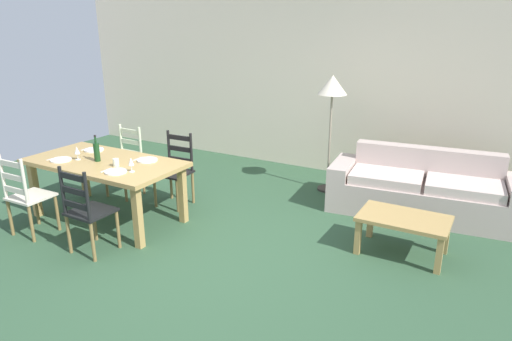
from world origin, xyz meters
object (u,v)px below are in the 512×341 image
object	(u,v)px
dining_chair_near_left	(26,196)
wine_glass_near_left	(77,151)
dining_table	(105,168)
dining_chair_far_left	(126,161)
coffee_cup_primary	(116,162)
dining_chair_near_right	(87,211)
wine_bottle	(97,152)
standing_lamp	(332,92)
wine_glass_near_right	(131,162)
dining_chair_far_right	(176,170)
coffee_table	(404,223)
couch	(423,191)

from	to	relation	value
dining_chair_near_left	wine_glass_near_left	world-z (taller)	dining_chair_near_left
dining_table	dining_chair_near_left	xyz separation A→B (m)	(-0.45, -0.75, -0.19)
dining_chair_far_left	coffee_cup_primary	bearing A→B (deg)	-49.81
dining_chair_near_right	wine_glass_near_left	xyz separation A→B (m)	(-0.78, 0.60, 0.38)
wine_bottle	standing_lamp	bearing A→B (deg)	48.81
wine_glass_near_right	coffee_cup_primary	distance (m)	0.31
dining_chair_far_right	standing_lamp	xyz separation A→B (m)	(1.56, 1.48, 0.93)
coffee_table	dining_table	bearing A→B (deg)	-165.38
dining_chair_near_right	dining_chair_far_right	world-z (taller)	same
dining_chair_near_right	dining_chair_far_left	bearing A→B (deg)	121.46
dining_chair_far_left	dining_chair_near_left	bearing A→B (deg)	-91.41
dining_chair_far_right	standing_lamp	size ratio (longest dim) A/B	0.59
wine_glass_near_left	standing_lamp	distance (m)	3.35
wine_glass_near_left	dining_chair_near_right	bearing A→B (deg)	-37.33
dining_table	couch	bearing A→B (deg)	32.14
dining_table	coffee_cup_primary	distance (m)	0.32
wine_glass_near_right	wine_glass_near_left	bearing A→B (deg)	178.55
dining_chair_far_left	coffee_table	distance (m)	3.75
dining_chair_near_right	wine_bottle	xyz separation A→B (m)	(-0.53, 0.67, 0.39)
dining_chair_far_right	wine_glass_near_right	bearing A→B (deg)	-79.77
wine_bottle	dining_chair_near_left	bearing A→B (deg)	-119.11
dining_chair_far_right	couch	bearing A→B (deg)	24.01
standing_lamp	dining_chair_near_left	bearing A→B (deg)	-128.69
dining_chair_near_left	wine_glass_near_right	xyz separation A→B (m)	(1.03, 0.61, 0.38)
dining_table	coffee_cup_primary	world-z (taller)	coffee_cup_primary
dining_chair_near_right	dining_table	bearing A→B (deg)	123.82
couch	wine_bottle	bearing A→B (deg)	-147.67
dining_chair_far_right	wine_glass_near_left	world-z (taller)	dining_chair_far_right
dining_chair_near_left	wine_glass_near_left	xyz separation A→B (m)	(0.15, 0.63, 0.38)
dining_table	wine_glass_near_right	size ratio (longest dim) A/B	11.80
wine_glass_near_left	wine_glass_near_right	size ratio (longest dim) A/B	1.00
coffee_table	couch	bearing A→B (deg)	90.80
couch	dining_chair_far_left	bearing A→B (deg)	-160.13
wine_glass_near_left	coffee_cup_primary	size ratio (longest dim) A/B	1.79
wine_bottle	standing_lamp	size ratio (longest dim) A/B	0.19
wine_glass_near_left	wine_glass_near_right	bearing A→B (deg)	-1.45
dining_chair_near_right	dining_chair_far_left	distance (m)	1.71
dining_chair_far_left	wine_bottle	size ratio (longest dim) A/B	3.04
dining_chair_far_right	wine_bottle	bearing A→B (deg)	-119.16
dining_chair_near_right	dining_chair_far_right	bearing A→B (deg)	92.46
dining_table	couch	world-z (taller)	couch
coffee_table	dining_chair_near_right	bearing A→B (deg)	-150.91
coffee_cup_primary	dining_table	bearing A→B (deg)	163.50
dining_chair_far_left	dining_chair_far_right	bearing A→B (deg)	3.79
dining_table	dining_chair_far_left	size ratio (longest dim) A/B	1.98
dining_table	wine_glass_near_left	bearing A→B (deg)	-157.71
coffee_cup_primary	dining_chair_near_right	bearing A→B (deg)	-72.80
dining_chair_near_left	wine_bottle	xyz separation A→B (m)	(0.39, 0.71, 0.39)
coffee_table	standing_lamp	distance (m)	2.22
dining_table	wine_glass_near_right	bearing A→B (deg)	-13.93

